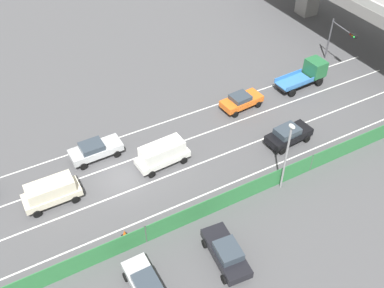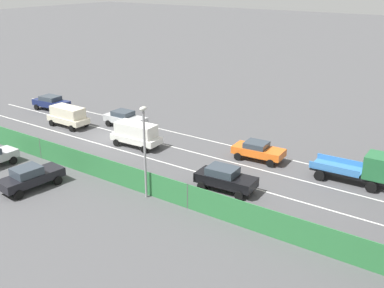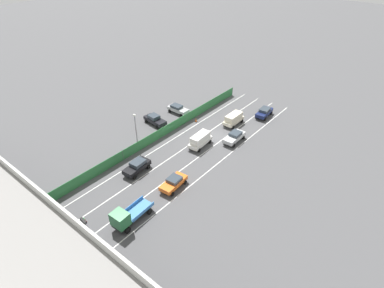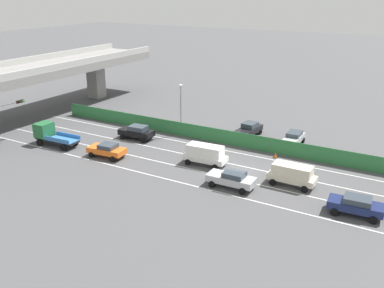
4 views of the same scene
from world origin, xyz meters
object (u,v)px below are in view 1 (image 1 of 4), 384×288
(traffic_cone, at_px, (125,233))
(parked_sedan_dark, at_px, (226,252))
(car_van_white, at_px, (162,153))
(traffic_light, at_px, (340,36))
(car_sedan_silver, at_px, (95,149))
(flatbed_truck_blue, at_px, (308,73))
(car_sedan_black, at_px, (288,135))
(parked_wagon_silver, at_px, (146,285))
(car_taxi_orange, at_px, (241,101))
(car_van_cream, at_px, (51,191))
(street_lamp, at_px, (287,150))

(traffic_cone, bearing_deg, parked_sedan_dark, 45.38)
(car_van_white, height_order, traffic_light, traffic_light)
(car_sedan_silver, xyz_separation_m, traffic_light, (-1.68, 28.73, 2.60))
(car_sedan_silver, relative_size, flatbed_truck_blue, 0.81)
(car_sedan_black, bearing_deg, traffic_cone, -81.39)
(traffic_light, xyz_separation_m, traffic_cone, (10.77, -29.80, -3.18))
(car_van_white, relative_size, parked_wagon_silver, 1.10)
(traffic_light, bearing_deg, car_sedan_black, -57.52)
(car_sedan_silver, xyz_separation_m, parked_wagon_silver, (13.99, -1.53, -0.01))
(car_sedan_black, distance_m, parked_wagon_silver, 18.88)
(car_taxi_orange, height_order, car_sedan_silver, car_sedan_silver)
(car_van_cream, relative_size, traffic_cone, 6.46)
(parked_wagon_silver, xyz_separation_m, street_lamp, (-3.36, 13.48, 3.11))
(parked_sedan_dark, bearing_deg, flatbed_truck_blue, 126.94)
(parked_wagon_silver, bearing_deg, car_taxi_orange, 129.96)
(flatbed_truck_blue, height_order, traffic_cone, flatbed_truck_blue)
(car_sedan_black, xyz_separation_m, car_sedan_silver, (-6.54, -15.82, -0.05))
(car_van_cream, distance_m, flatbed_truck_blue, 28.46)
(car_van_white, height_order, flatbed_truck_blue, flatbed_truck_blue)
(car_taxi_orange, bearing_deg, street_lamp, -16.37)
(car_sedan_black, height_order, parked_wagon_silver, car_sedan_black)
(car_taxi_orange, height_order, parked_sedan_dark, parked_sedan_dark)
(car_sedan_black, relative_size, car_sedan_silver, 0.99)
(parked_sedan_dark, distance_m, street_lamp, 9.07)
(car_sedan_silver, bearing_deg, car_van_white, 52.86)
(car_van_cream, relative_size, parked_wagon_silver, 1.03)
(car_sedan_black, relative_size, street_lamp, 0.69)
(car_sedan_black, distance_m, traffic_light, 15.51)
(car_van_white, bearing_deg, parked_wagon_silver, -30.98)
(car_sedan_black, distance_m, parked_sedan_dark, 13.94)
(car_taxi_orange, xyz_separation_m, car_van_white, (3.47, -10.32, 0.36))
(car_van_white, height_order, car_sedan_silver, car_van_white)
(car_sedan_black, relative_size, car_van_cream, 1.01)
(car_taxi_orange, relative_size, street_lamp, 0.67)
(car_sedan_black, xyz_separation_m, car_taxi_orange, (-6.44, -0.77, -0.08))
(traffic_cone, bearing_deg, car_sedan_silver, 173.29)
(street_lamp, bearing_deg, car_van_white, -134.27)
(flatbed_truck_blue, relative_size, traffic_light, 1.15)
(parked_wagon_silver, bearing_deg, flatbed_truck_blue, 119.27)
(car_sedan_silver, height_order, parked_sedan_dark, parked_sedan_dark)
(car_sedan_black, bearing_deg, car_van_cream, -99.09)
(car_taxi_orange, distance_m, traffic_light, 14.05)
(car_van_cream, distance_m, traffic_light, 33.87)
(car_sedan_silver, bearing_deg, car_taxi_orange, 89.61)
(parked_wagon_silver, bearing_deg, traffic_cone, 174.66)
(car_van_white, distance_m, traffic_cone, 8.05)
(street_lamp, relative_size, traffic_cone, 9.50)
(car_taxi_orange, relative_size, parked_wagon_silver, 1.02)
(traffic_cone, bearing_deg, flatbed_truck_blue, 110.42)
(traffic_cone, bearing_deg, car_taxi_orange, 119.17)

